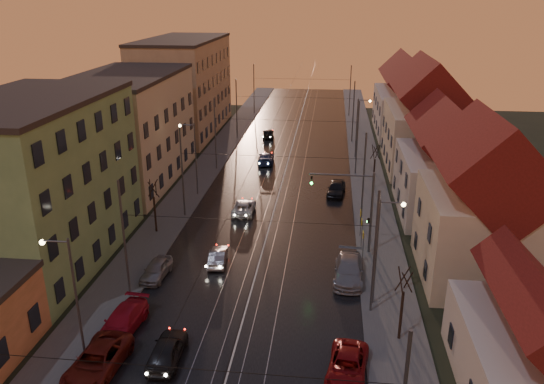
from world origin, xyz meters
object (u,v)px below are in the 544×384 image
(street_lamp_1, at_px, (382,242))
(parked_left_1, at_px, (97,361))
(street_lamp_0, at_px, (70,288))
(street_lamp_2, at_px, (193,152))
(driving_car_4, at_px, (268,133))
(parked_left_3, at_px, (156,269))
(parked_right_0, at_px, (347,367))
(traffic_light_mast, at_px, (360,202))
(driving_car_2, at_px, (244,207))
(driving_car_3, at_px, (266,158))
(driving_car_0, at_px, (167,350))
(parked_right_2, at_px, (336,188))
(street_lamp_3, at_px, (359,122))
(parked_left_2, at_px, (123,321))
(driving_car_1, at_px, (218,256))
(parked_right_1, at_px, (349,270))

(street_lamp_1, bearing_deg, parked_left_1, -151.35)
(street_lamp_0, distance_m, street_lamp_2, 28.00)
(driving_car_4, bearing_deg, parked_left_3, 79.68)
(street_lamp_1, height_order, parked_right_0, street_lamp_1)
(traffic_light_mast, distance_m, driving_car_2, 13.84)
(driving_car_3, height_order, parked_right_0, driving_car_3)
(driving_car_0, relative_size, parked_right_2, 0.98)
(driving_car_0, bearing_deg, driving_car_2, -93.05)
(street_lamp_2, distance_m, parked_right_0, 32.34)
(traffic_light_mast, xyz_separation_m, parked_right_0, (-1.15, -15.81, -3.94))
(parked_left_3, bearing_deg, parked_left_1, -86.09)
(street_lamp_0, xyz_separation_m, street_lamp_3, (18.21, 44.00, 0.00))
(driving_car_3, height_order, parked_left_1, parked_left_1)
(street_lamp_0, distance_m, driving_car_0, 6.74)
(parked_right_0, bearing_deg, driving_car_0, -173.82)
(driving_car_2, bearing_deg, driving_car_0, 87.03)
(traffic_light_mast, relative_size, parked_left_2, 1.46)
(driving_car_0, height_order, parked_right_0, driving_car_0)
(parked_right_2, bearing_deg, parked_left_2, -111.04)
(driving_car_2, height_order, parked_left_1, parked_left_1)
(street_lamp_2, xyz_separation_m, parked_left_2, (1.53, -24.97, -4.17))
(parked_right_0, xyz_separation_m, parked_right_2, (-0.58, 29.52, 0.09))
(parked_right_0, bearing_deg, driving_car_2, 120.24)
(driving_car_0, xyz_separation_m, driving_car_1, (0.48, 12.36, -0.12))
(driving_car_1, bearing_deg, street_lamp_2, -74.72)
(street_lamp_1, distance_m, parked_left_2, 17.90)
(street_lamp_3, bearing_deg, street_lamp_0, -112.48)
(street_lamp_3, distance_m, parked_right_1, 32.93)
(driving_car_2, relative_size, parked_right_1, 0.82)
(street_lamp_0, relative_size, traffic_light_mast, 1.11)
(street_lamp_2, bearing_deg, parked_left_2, -86.50)
(traffic_light_mast, xyz_separation_m, parked_right_1, (-0.81, -4.61, -3.81))
(street_lamp_2, distance_m, parked_right_2, 16.01)
(parked_left_2, bearing_deg, parked_left_1, -83.89)
(street_lamp_1, distance_m, driving_car_4, 47.30)
(traffic_light_mast, bearing_deg, driving_car_4, 107.88)
(driving_car_0, xyz_separation_m, driving_car_3, (1.02, 39.93, -0.04))
(driving_car_0, distance_m, parked_left_2, 4.58)
(driving_car_4, distance_m, parked_left_2, 50.34)
(parked_left_2, bearing_deg, parked_right_1, 34.69)
(parked_left_1, distance_m, parked_right_1, 19.27)
(street_lamp_3, xyz_separation_m, driving_car_4, (-13.13, 9.25, -4.18))
(street_lamp_2, height_order, parked_right_2, street_lamp_2)
(street_lamp_0, height_order, parked_right_0, street_lamp_0)
(driving_car_4, distance_m, parked_left_1, 54.43)
(parked_left_3, bearing_deg, parked_right_1, 8.67)
(parked_left_2, relative_size, parked_left_3, 1.25)
(driving_car_2, bearing_deg, parked_left_2, 76.42)
(traffic_light_mast, distance_m, driving_car_0, 19.91)
(traffic_light_mast, distance_m, parked_left_1, 23.38)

